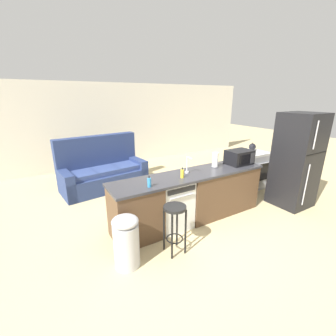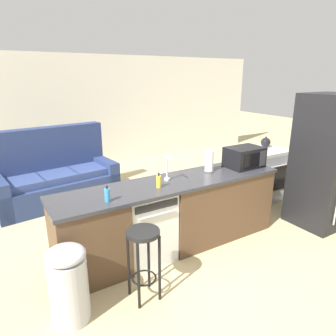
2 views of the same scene
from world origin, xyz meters
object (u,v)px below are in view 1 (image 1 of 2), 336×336
refrigerator (296,161)px  soap_bottle (182,174)px  stove_range (250,170)px  microwave (239,157)px  dish_soap_bottle (149,182)px  couch (102,172)px  kettle (252,147)px  paper_towel_roll (215,160)px  trash_bin (126,241)px  bar_stool (175,219)px  dishwasher (172,204)px

refrigerator → soap_bottle: (-2.46, 0.46, 0.02)m
stove_range → microwave: bearing=-152.2°
dish_soap_bottle → couch: bearing=91.2°
stove_range → kettle: kettle is taller
stove_range → refrigerator: size_ratio=0.47×
dish_soap_bottle → refrigerator: bearing=-6.9°
refrigerator → paper_towel_roll: refrigerator is taller
microwave → couch: 3.27m
stove_range → trash_bin: 3.80m
kettle → bar_stool: 3.40m
soap_bottle → couch: bearing=105.7°
refrigerator → bar_stool: 2.97m
stove_range → trash_bin: size_ratio=1.22×
paper_towel_roll → bar_stool: size_ratio=0.38×
microwave → dish_soap_bottle: bearing=-175.3°
stove_range → paper_towel_roll: bearing=-163.7°
paper_towel_roll → dish_soap_bottle: 1.53m
trash_bin → couch: bearing=80.8°
dishwasher → bar_stool: dishwasher is taller
bar_stool → dish_soap_bottle: bearing=109.7°
soap_bottle → bar_stool: bearing=-131.7°
refrigerator → microwave: refrigerator is taller
soap_bottle → refrigerator: bearing=-10.6°
stove_range → bar_stool: bearing=-158.2°
paper_towel_roll → couch: 2.87m
stove_range → kettle: size_ratio=4.39×
stove_range → refrigerator: bearing=-90.0°
dishwasher → stove_range: size_ratio=0.93×
refrigerator → microwave: size_ratio=3.80×
dishwasher → microwave: bearing=-0.0°
paper_towel_roll → bar_stool: 1.60m
refrigerator → kettle: bearing=82.2°
refrigerator → dish_soap_bottle: 3.13m
trash_bin → couch: couch is taller
stove_range → dish_soap_bottle: 3.23m
dishwasher → soap_bottle: bearing=-33.0°
dish_soap_bottle → bar_stool: dish_soap_bottle is taller
stove_range → dish_soap_bottle: dish_soap_bottle is taller
bar_stool → couch: bearing=94.1°
microwave → dish_soap_bottle: microwave is taller
dishwasher → refrigerator: 2.71m
refrigerator → bar_stool: bearing=-178.5°
paper_towel_roll → microwave: bearing=-8.6°
stove_range → refrigerator: (-0.00, -1.10, 0.50)m
refrigerator → microwave: (-1.04, 0.55, 0.09)m
refrigerator → trash_bin: refrigerator is taller
paper_towel_roll → dish_soap_bottle: bearing=-170.5°
refrigerator → trash_bin: (-3.64, 0.01, -0.57)m
stove_range → kettle: (0.17, 0.13, 0.53)m
dishwasher → soap_bottle: soap_bottle is taller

